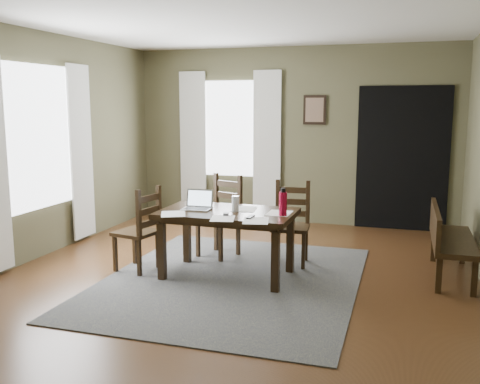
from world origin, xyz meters
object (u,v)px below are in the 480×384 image
(dining_table, at_px, (227,219))
(chair_back_left, at_px, (221,217))
(water_bottle, at_px, (283,203))
(laptop, at_px, (198,204))
(chair_end, at_px, (140,230))
(chair_back_right, at_px, (291,224))
(bench, at_px, (447,236))

(dining_table, bearing_deg, chair_back_left, 114.82)
(dining_table, xyz_separation_m, water_bottle, (0.62, -0.07, 0.22))
(chair_back_left, xyz_separation_m, laptop, (-0.00, -0.73, 0.29))
(chair_end, relative_size, laptop, 3.02)
(chair_back_right, xyz_separation_m, laptop, (-0.89, -0.66, 0.30))
(chair_back_left, height_order, laptop, chair_back_left)
(chair_end, xyz_separation_m, water_bottle, (1.60, 0.05, 0.39))
(bench, bearing_deg, dining_table, 107.22)
(chair_back_left, relative_size, chair_back_right, 1.03)
(chair_back_right, height_order, water_bottle, water_bottle)
(dining_table, distance_m, water_bottle, 0.66)
(dining_table, height_order, laptop, laptop)
(chair_back_left, bearing_deg, bench, 17.85)
(dining_table, distance_m, chair_back_right, 0.89)
(chair_end, bearing_deg, bench, 115.02)
(chair_end, distance_m, chair_back_left, 1.07)
(dining_table, relative_size, water_bottle, 5.04)
(dining_table, bearing_deg, laptop, 178.42)
(chair_end, relative_size, bench, 0.71)
(chair_back_left, relative_size, water_bottle, 3.47)
(chair_back_left, xyz_separation_m, bench, (2.57, -0.05, -0.04))
(chair_back_left, height_order, chair_back_right, chair_back_left)
(chair_back_left, bearing_deg, dining_table, -46.94)
(bench, bearing_deg, chair_back_right, 90.66)
(water_bottle, bearing_deg, chair_back_left, 139.64)
(laptop, bearing_deg, dining_table, -5.06)
(chair_back_left, bearing_deg, chair_end, -108.32)
(dining_table, relative_size, laptop, 4.58)
(chair_end, xyz_separation_m, chair_back_right, (1.53, 0.79, 0.00))
(laptop, bearing_deg, bench, 11.96)
(chair_back_left, distance_m, laptop, 0.78)
(chair_end, distance_m, water_bottle, 1.64)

